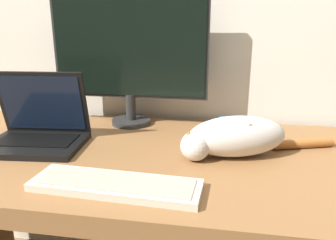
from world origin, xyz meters
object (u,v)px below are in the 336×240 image
at_px(cat, 235,136).
at_px(monitor, 129,52).
at_px(laptop, 37,131).
at_px(external_keyboard, 116,185).

bearing_deg(cat, monitor, 128.22).
xyz_separation_m(laptop, external_keyboard, (0.37, -0.26, -0.04)).
bearing_deg(external_keyboard, monitor, 104.55).
bearing_deg(laptop, monitor, 43.72).
bearing_deg(monitor, cat, -33.57).
xyz_separation_m(monitor, external_keyboard, (0.11, -0.55, -0.29)).
distance_m(monitor, cat, 0.55).
relative_size(laptop, external_keyboard, 0.76).
relative_size(monitor, laptop, 1.86).
xyz_separation_m(external_keyboard, cat, (0.31, 0.27, 0.05)).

